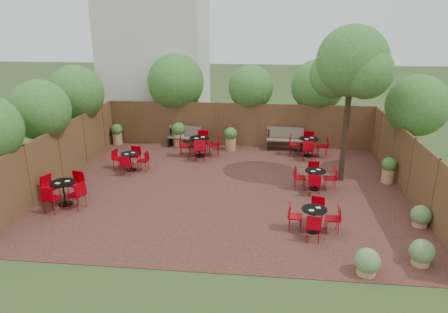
# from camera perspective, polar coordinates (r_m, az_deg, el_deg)

# --- Properties ---
(ground) EXTENTS (80.00, 80.00, 0.00)m
(ground) POSITION_cam_1_polar(r_m,az_deg,el_deg) (14.24, 0.52, -4.48)
(ground) COLOR #354F23
(ground) RESTS_ON ground
(courtyard_paving) EXTENTS (12.00, 10.00, 0.02)m
(courtyard_paving) POSITION_cam_1_polar(r_m,az_deg,el_deg) (14.24, 0.52, -4.45)
(courtyard_paving) COLOR black
(courtyard_paving) RESTS_ON ground
(fence_back) EXTENTS (12.00, 0.08, 2.00)m
(fence_back) POSITION_cam_1_polar(r_m,az_deg,el_deg) (18.64, 2.05, 4.43)
(fence_back) COLOR #51311E
(fence_back) RESTS_ON ground
(fence_left) EXTENTS (0.08, 10.00, 2.00)m
(fence_left) POSITION_cam_1_polar(r_m,az_deg,el_deg) (15.61, -21.95, 0.15)
(fence_left) COLOR #51311E
(fence_left) RESTS_ON ground
(fence_right) EXTENTS (0.08, 10.00, 2.00)m
(fence_right) POSITION_cam_1_polar(r_m,az_deg,el_deg) (14.60, 24.68, -1.47)
(fence_right) COLOR #51311E
(fence_right) RESTS_ON ground
(neighbour_building) EXTENTS (5.00, 4.00, 8.00)m
(neighbour_building) POSITION_cam_1_polar(r_m,az_deg,el_deg) (21.85, -9.48, 14.30)
(neighbour_building) COLOR beige
(neighbour_building) RESTS_ON ground
(overhang_foliage) EXTENTS (15.45, 10.50, 2.62)m
(overhang_foliage) POSITION_cam_1_polar(r_m,az_deg,el_deg) (16.85, -3.62, 8.72)
(overhang_foliage) COLOR #326821
(overhang_foliage) RESTS_ON ground
(courtyard_tree) EXTENTS (2.61, 2.51, 5.44)m
(courtyard_tree) POSITION_cam_1_polar(r_m,az_deg,el_deg) (14.55, 17.38, 11.90)
(courtyard_tree) COLOR black
(courtyard_tree) RESTS_ON courtyard_paving
(park_bench_left) EXTENTS (1.56, 0.69, 0.94)m
(park_bench_left) POSITION_cam_1_polar(r_m,az_deg,el_deg) (18.74, -5.50, 2.85)
(park_bench_left) COLOR brown
(park_bench_left) RESTS_ON courtyard_paving
(park_bench_right) EXTENTS (1.64, 0.61, 1.00)m
(park_bench_right) POSITION_cam_1_polar(r_m,az_deg,el_deg) (18.39, 8.54, 2.52)
(park_bench_right) COLOR brown
(park_bench_right) RESTS_ON courtyard_paving
(bistro_tables) EXTENTS (9.69, 8.08, 0.94)m
(bistro_tables) POSITION_cam_1_polar(r_m,az_deg,el_deg) (15.06, -0.63, -1.29)
(bistro_tables) COLOR black
(bistro_tables) RESTS_ON courtyard_paving
(planters) EXTENTS (11.82, 4.12, 1.09)m
(planters) POSITION_cam_1_polar(r_m,az_deg,el_deg) (17.78, -1.48, 2.27)
(planters) COLOR #AA7A55
(planters) RESTS_ON courtyard_paving
(low_shrubs) EXTENTS (2.61, 3.11, 0.64)m
(low_shrubs) POSITION_cam_1_polar(r_m,az_deg,el_deg) (11.31, 23.87, -10.97)
(low_shrubs) COLOR #AA7A55
(low_shrubs) RESTS_ON courtyard_paving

